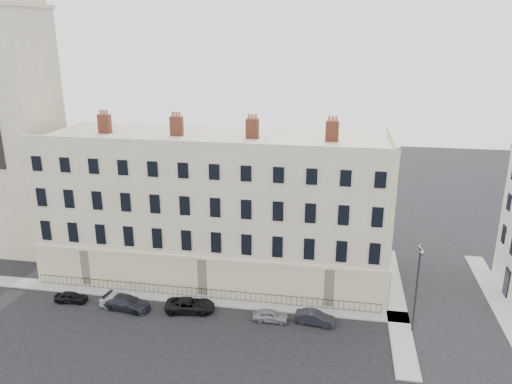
{
  "coord_description": "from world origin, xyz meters",
  "views": [
    {
      "loc": [
        6.94,
        -37.16,
        25.42
      ],
      "look_at": [
        -1.28,
        10.0,
        9.93
      ],
      "focal_mm": 35.0,
      "sensor_mm": 36.0,
      "label": 1
    }
  ],
  "objects_px": {
    "car_c": "(127,303)",
    "car_e": "(271,315)",
    "car_b": "(120,301)",
    "streetlamp": "(417,284)",
    "car_a": "(71,297)",
    "car_f": "(315,318)",
    "car_d": "(190,305)"
  },
  "relations": [
    {
      "from": "car_f",
      "to": "car_c",
      "type": "bearing_deg",
      "value": 99.43
    },
    {
      "from": "car_c",
      "to": "car_e",
      "type": "height_order",
      "value": "car_c"
    },
    {
      "from": "car_e",
      "to": "streetlamp",
      "type": "bearing_deg",
      "value": -87.6
    },
    {
      "from": "car_d",
      "to": "car_e",
      "type": "distance_m",
      "value": 7.78
    },
    {
      "from": "car_b",
      "to": "car_f",
      "type": "height_order",
      "value": "car_b"
    },
    {
      "from": "car_a",
      "to": "car_b",
      "type": "xyz_separation_m",
      "value": [
        5.11,
        0.04,
        0.08
      ]
    },
    {
      "from": "car_a",
      "to": "car_e",
      "type": "xyz_separation_m",
      "value": [
        19.8,
        0.03,
        0.03
      ]
    },
    {
      "from": "car_b",
      "to": "car_e",
      "type": "height_order",
      "value": "car_b"
    },
    {
      "from": "car_d",
      "to": "streetlamp",
      "type": "distance_m",
      "value": 20.79
    },
    {
      "from": "car_e",
      "to": "car_d",
      "type": "bearing_deg",
      "value": 87.24
    },
    {
      "from": "car_e",
      "to": "car_f",
      "type": "bearing_deg",
      "value": -86.79
    },
    {
      "from": "car_b",
      "to": "car_f",
      "type": "distance_m",
      "value": 18.72
    },
    {
      "from": "car_c",
      "to": "car_d",
      "type": "xyz_separation_m",
      "value": [
        6.04,
        0.66,
        -0.02
      ]
    },
    {
      "from": "car_c",
      "to": "car_d",
      "type": "relative_size",
      "value": 0.99
    },
    {
      "from": "car_c",
      "to": "car_b",
      "type": "bearing_deg",
      "value": 78.35
    },
    {
      "from": "car_c",
      "to": "car_f",
      "type": "relative_size",
      "value": 1.25
    },
    {
      "from": "car_b",
      "to": "car_d",
      "type": "distance_m",
      "value": 6.92
    },
    {
      "from": "car_d",
      "to": "car_f",
      "type": "bearing_deg",
      "value": -98.66
    },
    {
      "from": "car_e",
      "to": "car_a",
      "type": "bearing_deg",
      "value": 89.9
    },
    {
      "from": "car_e",
      "to": "car_f",
      "type": "relative_size",
      "value": 0.9
    },
    {
      "from": "car_d",
      "to": "streetlamp",
      "type": "bearing_deg",
      "value": -97.49
    },
    {
      "from": "car_c",
      "to": "car_f",
      "type": "distance_m",
      "value": 17.85
    },
    {
      "from": "car_a",
      "to": "car_b",
      "type": "distance_m",
      "value": 5.11
    },
    {
      "from": "car_c",
      "to": "car_d",
      "type": "bearing_deg",
      "value": -75.35
    },
    {
      "from": "streetlamp",
      "to": "car_b",
      "type": "bearing_deg",
      "value": 175.33
    },
    {
      "from": "car_b",
      "to": "car_c",
      "type": "bearing_deg",
      "value": -116.23
    },
    {
      "from": "car_c",
      "to": "car_e",
      "type": "xyz_separation_m",
      "value": [
        13.81,
        0.31,
        -0.11
      ]
    },
    {
      "from": "car_b",
      "to": "streetlamp",
      "type": "xyz_separation_m",
      "value": [
        27.32,
        0.57,
        4.01
      ]
    },
    {
      "from": "car_b",
      "to": "car_c",
      "type": "distance_m",
      "value": 0.93
    },
    {
      "from": "car_b",
      "to": "car_f",
      "type": "bearing_deg",
      "value": -95.48
    },
    {
      "from": "streetlamp",
      "to": "car_f",
      "type": "bearing_deg",
      "value": 176.37
    },
    {
      "from": "car_a",
      "to": "car_f",
      "type": "relative_size",
      "value": 0.86
    }
  ]
}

